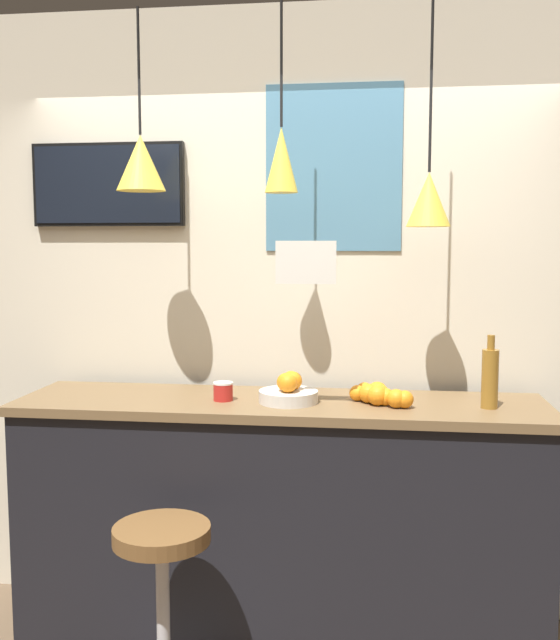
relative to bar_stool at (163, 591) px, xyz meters
name	(u,v)px	position (x,y,z in m)	size (l,w,h in m)	color
back_wall	(291,315)	(0.36, 0.97, 0.94)	(8.00, 0.06, 2.90)	beige
service_counter	(280,523)	(0.36, 0.57, 0.05)	(2.29, 0.58, 1.12)	black
bar_stool	(163,591)	(0.00, 0.00, 0.00)	(0.40, 0.40, 0.76)	#B7B7BC
fruit_bowl	(289,391)	(0.41, 0.53, 0.66)	(0.25, 0.25, 0.13)	beige
orange_pile	(379,395)	(0.79, 0.55, 0.65)	(0.27, 0.24, 0.09)	orange
juice_bottle	(490,377)	(1.24, 0.53, 0.74)	(0.07, 0.07, 0.30)	olive
spread_jar	(223,391)	(0.12, 0.53, 0.65)	(0.09, 0.09, 0.08)	red
pendant_lamp_left	(141,162)	(-0.25, 0.61, 1.64)	(0.22, 0.22, 0.78)	black
pendant_lamp_middle	(281,159)	(0.36, 0.61, 1.64)	(0.14, 0.14, 0.79)	black
pendant_lamp_right	(429,198)	(0.98, 0.61, 1.47)	(0.18, 0.18, 0.94)	black
mounted_tv	(108,185)	(-0.52, 0.92, 1.57)	(0.75, 0.04, 0.40)	black
hanging_menu_board	(306,262)	(0.49, 0.36, 1.21)	(0.24, 0.01, 0.17)	white
wall_poster	(333,168)	(0.57, 0.94, 1.64)	(0.64, 0.01, 0.77)	teal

